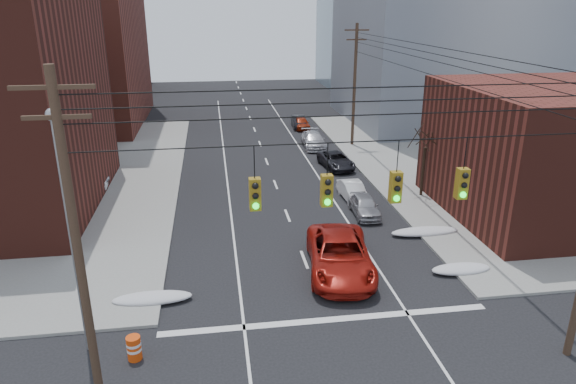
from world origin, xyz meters
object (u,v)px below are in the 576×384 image
object	(u,v)px
parked_car_a	(364,205)
parked_car_c	(336,160)
red_pickup	(340,255)
parked_car_d	(313,140)
lot_car_a	(75,182)
lot_car_b	(68,179)
parked_car_e	(301,123)
lot_car_d	(21,160)
parked_car_f	(299,122)
parked_car_b	(353,191)
construction_barrel	(134,348)

from	to	relation	value
parked_car_a	parked_car_c	size ratio (longest dim) A/B	0.83
red_pickup	parked_car_d	distance (m)	23.67
parked_car_c	lot_car_a	size ratio (longest dim) A/B	1.06
lot_car_b	parked_car_e	bearing A→B (deg)	-44.25
lot_car_a	lot_car_d	world-z (taller)	lot_car_a
red_pickup	parked_car_c	size ratio (longest dim) A/B	1.44
lot_car_a	parked_car_f	bearing A→B (deg)	-50.03
lot_car_a	lot_car_b	size ratio (longest dim) A/B	0.76
red_pickup	parked_car_b	distance (m)	10.19
parked_car_f	parked_car_b	bearing A→B (deg)	-87.11
parked_car_c	parked_car_e	xyz separation A→B (m)	(-0.40, 14.22, 0.00)
parked_car_e	construction_barrel	size ratio (longest dim) A/B	3.87
parked_car_b	construction_barrel	distance (m)	19.54
parked_car_c	parked_car_f	xyz separation A→B (m)	(-0.57, 14.88, -0.00)
parked_car_b	lot_car_a	xyz separation A→B (m)	(-18.87, 4.02, 0.24)
red_pickup	parked_car_b	bearing A→B (deg)	78.57
parked_car_b	parked_car_e	xyz separation A→B (m)	(0.18, 21.47, 0.02)
parked_car_c	parked_car_e	world-z (taller)	same
parked_car_c	parked_car_d	world-z (taller)	parked_car_d
parked_car_f	parked_car_e	bearing A→B (deg)	-71.89
parked_car_c	lot_car_b	xyz separation A→B (m)	(-20.03, -2.62, 0.30)
red_pickup	parked_car_b	xyz separation A→B (m)	(3.30, 9.64, -0.29)
lot_car_d	red_pickup	bearing A→B (deg)	-141.70
lot_car_b	construction_barrel	world-z (taller)	lot_car_b
red_pickup	lot_car_a	xyz separation A→B (m)	(-15.57, 13.66, -0.05)
parked_car_e	lot_car_b	world-z (taller)	lot_car_b
parked_car_c	parked_car_e	distance (m)	14.23
lot_car_b	construction_barrel	size ratio (longest dim) A/B	5.86
parked_car_a	parked_car_d	xyz separation A→B (m)	(0.00, 16.54, 0.06)
lot_car_d	parked_car_d	bearing A→B (deg)	-90.28
red_pickup	lot_car_a	distance (m)	20.71
parked_car_d	lot_car_d	size ratio (longest dim) A/B	1.22
lot_car_b	parked_car_f	bearing A→B (deg)	-42.92
parked_car_f	construction_barrel	bearing A→B (deg)	-105.64
parked_car_c	lot_car_b	world-z (taller)	lot_car_b
red_pickup	parked_car_f	distance (m)	31.94
parked_car_b	parked_car_e	world-z (taller)	parked_car_e
red_pickup	lot_car_d	distance (m)	29.11
red_pickup	parked_car_b	size ratio (longest dim) A/B	1.76
parked_car_f	red_pickup	bearing A→B (deg)	-93.04
red_pickup	lot_car_d	size ratio (longest dim) A/B	1.66
lot_car_d	construction_barrel	distance (m)	28.12
parked_car_d	parked_car_e	world-z (taller)	parked_car_d
parked_car_f	construction_barrel	world-z (taller)	parked_car_f
parked_car_c	lot_car_d	world-z (taller)	lot_car_d
lot_car_d	parked_car_a	bearing A→B (deg)	-126.50
parked_car_a	parked_car_b	xyz separation A→B (m)	(0.00, 2.74, -0.03)
parked_car_b	lot_car_b	bearing A→B (deg)	163.92
parked_car_d	lot_car_b	world-z (taller)	lot_car_b
parked_car_a	parked_car_c	distance (m)	10.01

